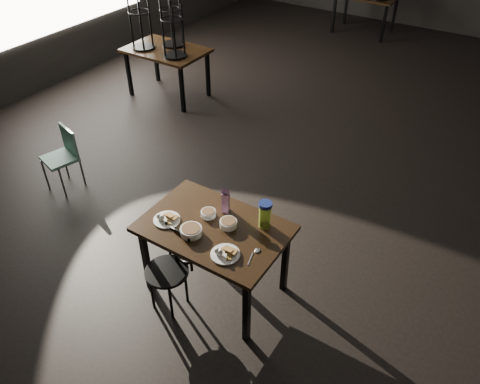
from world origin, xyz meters
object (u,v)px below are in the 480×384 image
Objects in this scene: water_bottle at (265,214)px; bentwood_chair at (172,264)px; juice_carton at (226,201)px; school_chair at (64,153)px; main_table at (214,234)px.

water_bottle is 0.89m from bentwood_chair.
juice_carton is 0.32× the size of school_chair.
juice_carton is 0.98× the size of water_bottle.
juice_carton is at bearing 12.35° from school_chair.
main_table reaches higher than school_chair.
main_table is at bearing 65.04° from bentwood_chair.
bentwood_chair is at bearing -1.86° from school_chair.
water_bottle is at bearing 33.89° from main_table.
school_chair is at bearing 172.42° from bentwood_chair.
juice_carton reaches higher than main_table.
juice_carton reaches higher than school_chair.
juice_carton is 0.31× the size of bentwood_chair.
school_chair is (-2.69, 0.14, -0.43)m from water_bottle.
water_bottle is 0.31× the size of bentwood_chair.
main_table is 0.46m from water_bottle.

